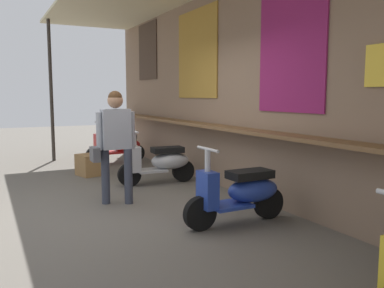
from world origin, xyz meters
TOP-DOWN VIEW (x-y plane):
  - ground_plane at (0.00, 0.00)m, footprint 31.77×31.77m
  - market_stall_facade at (0.00, 1.85)m, footprint 11.35×2.49m
  - scooter_red at (-3.77, 1.08)m, footprint 0.46×1.40m
  - scooter_silver at (-1.24, 1.08)m, footprint 0.49×1.40m
  - scooter_blue at (1.29, 1.08)m, footprint 0.46×1.40m
  - shopper_with_handbag at (-0.29, -0.03)m, footprint 0.27×0.65m
  - merchandise_crate at (-2.55, 0.09)m, footprint 0.54×0.47m

SIDE VIEW (x-z plane):
  - ground_plane at x=0.00m, z-range 0.00..0.00m
  - merchandise_crate at x=-2.55m, z-range 0.00..0.42m
  - scooter_red at x=-3.77m, z-range -0.10..0.87m
  - scooter_silver at x=-1.24m, z-range -0.10..0.87m
  - scooter_blue at x=1.29m, z-range -0.10..0.87m
  - shopper_with_handbag at x=-0.29m, z-range 0.17..1.80m
  - market_stall_facade at x=0.00m, z-range 0.20..3.68m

